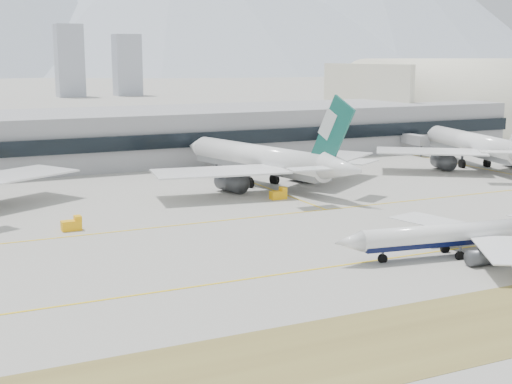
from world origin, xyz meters
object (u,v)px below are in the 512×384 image
widebody_cathay (265,161)px  hangar (455,133)px  widebody_china_air (477,146)px  terminal (85,138)px  taxiing_airliner (457,235)px

widebody_cathay → hangar: hangar is taller
widebody_china_air → hangar: (57.28, 75.14, -5.90)m
widebody_cathay → terminal: widebody_cathay is taller
taxiing_airliner → widebody_china_air: (65.85, 67.87, 2.72)m
widebody_cathay → hangar: bearing=-72.1°
widebody_china_air → hangar: size_ratio=0.68×
taxiing_airliner → terminal: 126.88m
widebody_cathay → terminal: 63.43m
taxiing_airliner → hangar: (123.12, 143.01, -3.18)m
terminal → taxiing_airliner: bearing=-75.6°
terminal → hangar: (154.56, 20.16, -7.37)m
widebody_cathay → hangar: 144.90m
widebody_cathay → widebody_china_air: size_ratio=1.02×
widebody_cathay → widebody_china_air: bearing=-103.2°
widebody_cathay → hangar: size_ratio=0.70×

